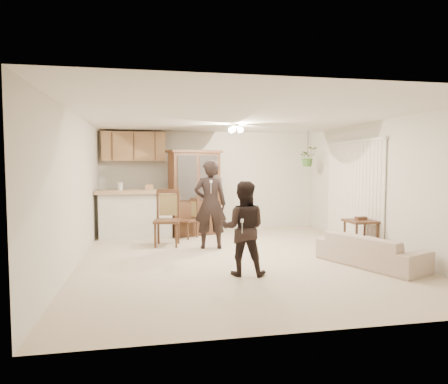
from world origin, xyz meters
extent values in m
plane|color=tan|center=(0.00, 0.00, 0.00)|extent=(6.50, 6.50, 0.00)
cube|color=silver|center=(0.00, 0.00, 2.50)|extent=(5.50, 6.50, 0.02)
cube|color=beige|center=(0.00, 3.25, 1.25)|extent=(5.50, 0.02, 2.50)
cube|color=beige|center=(0.00, -3.25, 1.25)|extent=(5.50, 0.02, 2.50)
cube|color=beige|center=(-2.75, 0.00, 1.25)|extent=(0.02, 6.50, 2.50)
cube|color=beige|center=(2.75, 0.00, 1.25)|extent=(0.02, 6.50, 2.50)
cube|color=silver|center=(-1.85, 2.35, 0.50)|extent=(1.60, 0.55, 1.00)
cube|color=tan|center=(-1.85, 2.35, 1.05)|extent=(1.75, 0.70, 0.08)
cube|color=olive|center=(-1.90, 3.07, 2.10)|extent=(1.50, 0.34, 0.70)
imported|color=#2E5220|center=(2.30, 2.40, 1.85)|extent=(0.43, 0.37, 0.48)
cylinder|color=black|center=(2.30, 2.40, 2.17)|extent=(0.01, 0.01, 0.65)
imported|color=beige|center=(2.02, -0.97, 0.37)|extent=(1.41, 2.01, 0.73)
imported|color=black|center=(-0.37, 0.87, 0.90)|extent=(0.70, 0.51, 1.80)
imported|color=black|center=(-0.17, -1.11, 0.68)|extent=(0.77, 0.68, 1.35)
cube|color=#3B2515|center=(-0.50, 2.45, 0.39)|extent=(1.26, 0.80, 0.78)
cube|color=#3B2515|center=(-0.50, 2.45, 1.36)|extent=(1.24, 0.74, 1.17)
cube|color=silver|center=(-0.50, 2.45, 1.36)|extent=(0.97, 0.32, 1.02)
cube|color=#3B2515|center=(-0.50, 2.45, 1.97)|extent=(1.35, 0.85, 0.06)
cube|color=#3B2515|center=(2.44, 0.09, 0.58)|extent=(0.56, 0.56, 0.04)
cube|color=#3B2515|center=(2.44, 0.09, 0.16)|extent=(0.47, 0.47, 0.03)
cube|color=#3B2515|center=(2.44, 0.09, 0.63)|extent=(0.20, 0.14, 0.07)
cube|color=#3B2515|center=(-1.20, 1.28, 0.51)|extent=(0.59, 0.59, 0.06)
cube|color=olive|center=(-1.20, 1.28, 0.82)|extent=(0.38, 0.11, 0.44)
cube|color=#3B2515|center=(-1.20, 1.28, 1.11)|extent=(0.47, 0.12, 0.09)
cube|color=#3B2515|center=(-0.73, 2.05, 0.40)|extent=(0.57, 0.57, 0.04)
cube|color=olive|center=(-0.73, 2.05, 0.65)|extent=(0.24, 0.23, 0.35)
cube|color=#3B2515|center=(-0.73, 2.05, 0.87)|extent=(0.29, 0.28, 0.07)
cube|color=#3B2515|center=(-0.08, 2.68, 0.42)|extent=(0.49, 0.49, 0.05)
cube|color=olive|center=(-0.08, 2.68, 0.68)|extent=(0.31, 0.09, 0.37)
cube|color=#3B2515|center=(-0.08, 2.68, 0.92)|extent=(0.39, 0.11, 0.07)
cube|color=white|center=(-0.42, 0.46, 1.35)|extent=(0.07, 0.16, 0.05)
cube|color=white|center=(-0.27, -1.43, 0.87)|extent=(0.07, 0.13, 0.04)
camera|label=1|loc=(-1.57, -6.89, 1.67)|focal=32.00mm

